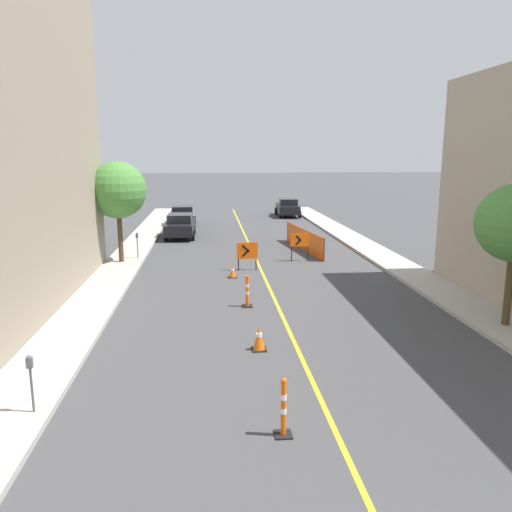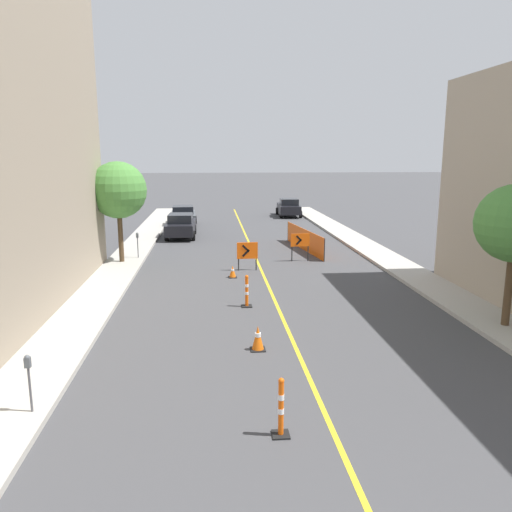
% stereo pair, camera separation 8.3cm
% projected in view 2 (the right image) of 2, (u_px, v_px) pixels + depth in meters
% --- Properties ---
extents(lane_stripe, '(0.12, 49.19, 0.01)m').
position_uv_depth(lane_stripe, '(257.00, 260.00, 26.18)').
color(lane_stripe, gold).
rests_on(lane_stripe, ground_plane).
extents(sidewalk_left, '(1.88, 49.19, 0.15)m').
position_uv_depth(sidewalk_left, '(126.00, 261.00, 25.56)').
color(sidewalk_left, '#ADA89E').
rests_on(sidewalk_left, ground_plane).
extents(sidewalk_right, '(1.88, 49.19, 0.15)m').
position_uv_depth(sidewalk_right, '(382.00, 256.00, 26.77)').
color(sidewalk_right, '#ADA89E').
rests_on(sidewalk_right, ground_plane).
extents(traffic_cone_second, '(0.42, 0.42, 0.71)m').
position_uv_depth(traffic_cone_second, '(258.00, 338.00, 14.06)').
color(traffic_cone_second, black).
rests_on(traffic_cone_second, ground_plane).
extents(traffic_cone_third, '(0.37, 0.37, 0.54)m').
position_uv_depth(traffic_cone_third, '(233.00, 272.00, 22.36)').
color(traffic_cone_third, black).
rests_on(traffic_cone_third, ground_plane).
extents(delineator_post_front, '(0.34, 0.34, 1.22)m').
position_uv_depth(delineator_post_front, '(281.00, 411.00, 9.73)').
color(delineator_post_front, black).
rests_on(delineator_post_front, ground_plane).
extents(delineator_post_rear, '(0.38, 0.38, 1.18)m').
position_uv_depth(delineator_post_rear, '(247.00, 293.00, 18.05)').
color(delineator_post_rear, black).
rests_on(delineator_post_rear, ground_plane).
extents(arrow_barricade_primary, '(0.99, 0.12, 1.35)m').
position_uv_depth(arrow_barricade_primary, '(247.00, 252.00, 23.63)').
color(arrow_barricade_primary, '#EF560C').
rests_on(arrow_barricade_primary, ground_plane).
extents(arrow_barricade_secondary, '(0.99, 0.14, 1.45)m').
position_uv_depth(arrow_barricade_secondary, '(300.00, 241.00, 25.65)').
color(arrow_barricade_secondary, '#EF560C').
rests_on(arrow_barricade_secondary, ground_plane).
extents(safety_mesh_fence, '(0.92, 6.63, 1.22)m').
position_uv_depth(safety_mesh_fence, '(304.00, 240.00, 28.75)').
color(safety_mesh_fence, '#EF560C').
rests_on(safety_mesh_fence, ground_plane).
extents(parked_car_curb_near, '(1.94, 4.33, 1.59)m').
position_uv_depth(parked_car_curb_near, '(181.00, 226.00, 33.04)').
color(parked_car_curb_near, black).
rests_on(parked_car_curb_near, ground_plane).
extents(parked_car_curb_mid, '(2.03, 4.39, 1.59)m').
position_uv_depth(parked_car_curb_mid, '(183.00, 216.00, 38.15)').
color(parked_car_curb_mid, '#474C51').
rests_on(parked_car_curb_mid, ground_plane).
extents(parked_car_curb_far, '(2.05, 4.40, 1.59)m').
position_uv_depth(parked_car_curb_far, '(289.00, 207.00, 44.39)').
color(parked_car_curb_far, black).
rests_on(parked_car_curb_far, ground_plane).
extents(parking_meter_near_curb, '(0.12, 0.11, 1.26)m').
position_uv_depth(parking_meter_near_curb, '(28.00, 371.00, 10.28)').
color(parking_meter_near_curb, '#4C4C51').
rests_on(parking_meter_near_curb, sidewalk_left).
extents(parking_meter_far_curb, '(0.12, 0.11, 1.32)m').
position_uv_depth(parking_meter_far_curb, '(137.00, 240.00, 25.83)').
color(parking_meter_far_curb, '#4C4C51').
rests_on(parking_meter_far_curb, sidewalk_left).
extents(street_tree_left_near, '(2.78, 2.78, 4.96)m').
position_uv_depth(street_tree_left_near, '(118.00, 190.00, 24.37)').
color(street_tree_left_near, '#4C3823').
rests_on(street_tree_left_near, sidewalk_left).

